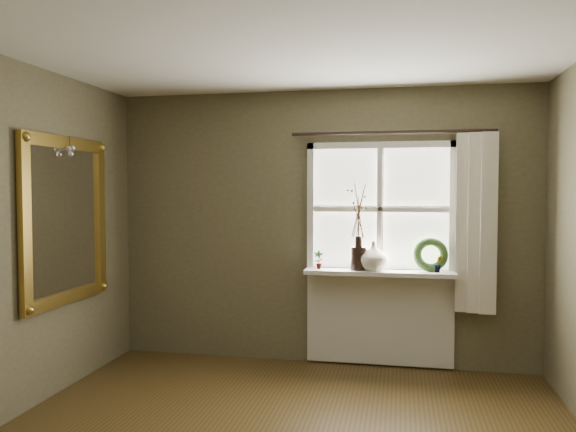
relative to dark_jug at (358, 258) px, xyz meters
The scene contains 13 objects.
ceiling 2.66m from the dark_jug, 99.66° to the right, with size 4.50×4.50×0.00m, color silver.
wall_back 0.49m from the dark_jug, 153.49° to the left, with size 4.00×0.10×2.60m, color brown.
window_frame 0.50m from the dark_jug, 29.89° to the left, with size 1.36×0.06×1.24m.
window_sill 0.23m from the dark_jug, ahead, with size 1.36×0.26×0.04m, color silver.
window_apron 0.61m from the dark_jug, 30.19° to the left, with size 1.36×0.04×0.88m, color silver.
dark_jug is the anchor object (origin of this frame).
cream_vase 0.14m from the dark_jug, ahead, with size 0.26×0.26×0.27m, color silver.
wreath 0.65m from the dark_jug, ahead, with size 0.31×0.31×0.08m, color #2E4B21.
potted_plant_left 0.37m from the dark_jug, behind, with size 0.09×0.06×0.17m, color #2E4B21.
potted_plant_right 0.71m from the dark_jug, ahead, with size 0.08×0.07×0.15m, color #2E4B21.
curtain 1.08m from the dark_jug, ahead, with size 0.36×0.12×1.59m, color beige.
curtain_rod 1.19m from the dark_jug, ahead, with size 0.03×0.03×1.84m, color black.
gilt_mirror 2.56m from the dark_jug, 156.62° to the right, with size 0.10×1.15×1.37m.
Camera 1 is at (0.74, -3.04, 1.65)m, focal length 35.00 mm.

